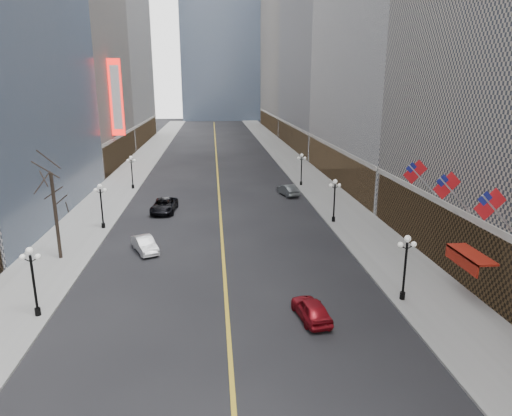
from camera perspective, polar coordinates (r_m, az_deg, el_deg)
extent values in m
cube|color=gray|center=(69.94, 6.80, 3.56)|extent=(6.00, 230.00, 0.15)
cube|color=gray|center=(69.68, -16.37, 3.00)|extent=(6.00, 230.00, 0.15)
cube|color=gold|center=(78.22, -4.87, 4.80)|extent=(0.25, 200.00, 0.02)
cube|color=#4D3E33|center=(34.18, 29.10, -6.49)|extent=(2.80, 41.00, 5.00)
cube|color=#4D3E33|center=(68.64, 10.82, 5.32)|extent=(2.80, 35.00, 5.00)
cube|color=#959597|center=(107.84, 11.86, 20.21)|extent=(26.00, 40.00, 48.00)
cube|color=#4D3E33|center=(105.31, 5.10, 8.92)|extent=(2.80, 39.00, 5.00)
cube|color=gray|center=(150.06, 6.89, 21.62)|extent=(26.00, 46.00, 62.00)
cube|color=#4D3E33|center=(147.62, 2.05, 10.77)|extent=(2.80, 45.00, 5.00)
cube|color=gray|center=(89.57, -26.32, 20.76)|extent=(26.00, 30.00, 50.00)
cube|color=#4D3E33|center=(86.56, -17.33, 6.92)|extent=(2.80, 29.00, 5.00)
cube|color=#4D3E33|center=(119.81, -14.10, 9.29)|extent=(2.80, 37.00, 5.00)
cylinder|color=black|center=(32.69, 17.83, -10.38)|extent=(0.36, 0.36, 0.50)
cylinder|color=black|center=(32.00, 18.09, -7.54)|extent=(0.16, 0.16, 4.00)
sphere|color=white|center=(31.21, 18.44, -3.64)|extent=(0.44, 0.44, 0.44)
sphere|color=white|center=(31.16, 17.61, -4.38)|extent=(0.36, 0.36, 0.36)
sphere|color=white|center=(31.52, 19.13, -4.29)|extent=(0.36, 0.36, 0.36)
cylinder|color=black|center=(48.60, 9.66, -1.38)|extent=(0.36, 0.36, 0.50)
cylinder|color=black|center=(48.14, 9.75, 0.62)|extent=(0.16, 0.16, 4.00)
sphere|color=white|center=(47.62, 9.87, 3.30)|extent=(0.44, 0.44, 0.44)
sphere|color=white|center=(47.58, 9.33, 2.82)|extent=(0.36, 0.36, 0.36)
sphere|color=white|center=(47.82, 10.37, 2.83)|extent=(0.36, 0.36, 0.36)
cylinder|color=black|center=(65.60, 5.65, 3.10)|extent=(0.36, 0.36, 0.50)
cylinder|color=black|center=(65.26, 5.69, 4.60)|extent=(0.16, 0.16, 4.00)
sphere|color=white|center=(64.87, 5.75, 6.60)|extent=(0.44, 0.44, 0.44)
sphere|color=white|center=(64.85, 5.34, 6.25)|extent=(0.36, 0.36, 0.36)
sphere|color=white|center=(65.02, 6.13, 6.25)|extent=(0.36, 0.36, 0.36)
cylinder|color=black|center=(32.22, -25.61, -11.59)|extent=(0.36, 0.36, 0.50)
cylinder|color=black|center=(31.52, -25.98, -8.74)|extent=(0.16, 0.16, 4.00)
sphere|color=white|center=(30.72, -26.47, -4.80)|extent=(0.44, 0.44, 0.44)
sphere|color=white|center=(31.01, -27.17, -5.49)|extent=(0.36, 0.36, 0.36)
sphere|color=white|center=(30.68, -25.60, -5.50)|extent=(0.36, 0.36, 0.36)
cylinder|color=black|center=(48.29, -18.54, -2.08)|extent=(0.36, 0.36, 0.50)
cylinder|color=black|center=(47.82, -18.72, -0.08)|extent=(0.16, 0.16, 4.00)
sphere|color=white|center=(47.30, -18.95, 2.61)|extent=(0.44, 0.44, 0.44)
sphere|color=white|center=(47.49, -19.44, 2.12)|extent=(0.36, 0.36, 0.36)
sphere|color=white|center=(47.28, -18.38, 2.15)|extent=(0.36, 0.36, 0.36)
cylinder|color=black|center=(65.37, -15.13, 2.60)|extent=(0.36, 0.36, 0.50)
cylinder|color=black|center=(65.02, -15.23, 4.10)|extent=(0.16, 0.16, 4.00)
sphere|color=white|center=(64.64, -15.38, 6.10)|extent=(0.44, 0.44, 0.44)
sphere|color=white|center=(64.78, -15.74, 5.73)|extent=(0.36, 0.36, 0.36)
sphere|color=white|center=(64.62, -14.96, 5.77)|extent=(0.36, 0.36, 0.36)
cylinder|color=#B2B2B7|center=(29.95, 28.12, -0.77)|extent=(2.49, 0.12, 2.49)
cube|color=red|center=(29.44, 27.22, 0.41)|extent=(1.94, 0.04, 1.94)
cube|color=navy|center=(29.17, 26.72, 1.06)|extent=(0.88, 0.06, 0.88)
cylinder|color=#B2B2B7|center=(34.07, 23.61, 1.53)|extent=(2.49, 0.12, 2.49)
cube|color=red|center=(33.63, 22.75, 2.60)|extent=(1.94, 0.04, 1.94)
cube|color=navy|center=(33.40, 22.28, 3.18)|extent=(0.88, 0.06, 0.88)
cylinder|color=#B2B2B7|center=(38.41, 20.09, 3.32)|extent=(2.49, 0.12, 2.49)
cube|color=red|center=(38.02, 19.28, 4.28)|extent=(1.94, 0.04, 1.94)
cube|color=navy|center=(37.81, 18.85, 4.80)|extent=(0.88, 0.06, 0.88)
cube|color=maroon|center=(33.65, 25.32, -5.25)|extent=(1.40, 4.00, 0.15)
cube|color=maroon|center=(33.46, 24.28, -5.97)|extent=(0.10, 4.00, 0.90)
cube|color=red|center=(78.46, -17.08, 13.05)|extent=(2.00, 0.50, 12.00)
cube|color=white|center=(78.45, -17.04, 13.06)|extent=(1.40, 0.55, 10.00)
cylinder|color=#2D231C|center=(40.46, -23.73, -0.94)|extent=(0.28, 0.28, 7.20)
imported|color=silver|center=(40.83, -13.72, -4.46)|extent=(2.92, 4.30, 1.34)
imported|color=black|center=(52.86, -11.41, 0.31)|extent=(2.94, 5.71, 1.54)
imported|color=maroon|center=(29.08, 6.93, -12.43)|extent=(2.19, 4.19, 1.36)
imported|color=#53595B|center=(59.85, 4.00, 2.27)|extent=(2.56, 4.58, 1.43)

